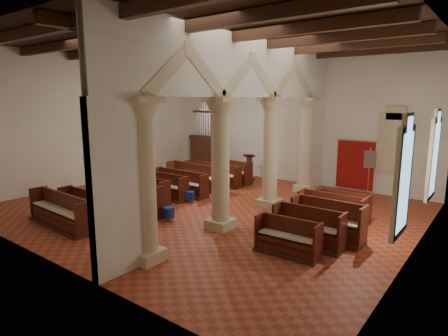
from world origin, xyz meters
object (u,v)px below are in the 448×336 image
(pipe_organ, at_px, (208,147))
(nave_pew_0, at_px, (61,216))
(aisle_pew_0, at_px, (287,243))
(lectern, at_px, (249,169))
(processional_banner, at_px, (368,178))

(pipe_organ, xyz_separation_m, nave_pew_0, (2.17, -9.96, -1.02))
(pipe_organ, xyz_separation_m, aisle_pew_0, (8.92, -7.52, -1.04))
(aisle_pew_0, bearing_deg, lectern, 127.95)
(lectern, distance_m, aisle_pew_0, 9.01)
(pipe_organ, distance_m, processional_banner, 8.75)
(nave_pew_0, bearing_deg, lectern, 86.53)
(processional_banner, relative_size, aisle_pew_0, 1.18)
(pipe_organ, relative_size, lectern, 3.20)
(pipe_organ, distance_m, nave_pew_0, 10.24)
(lectern, bearing_deg, processional_banner, -14.18)
(pipe_organ, height_order, processional_banner, pipe_organ)
(nave_pew_0, bearing_deg, processional_banner, 59.10)
(pipe_organ, xyz_separation_m, processional_banner, (8.72, -0.01, -0.62))
(pipe_organ, relative_size, nave_pew_0, 1.45)
(processional_banner, relative_size, nave_pew_0, 0.67)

